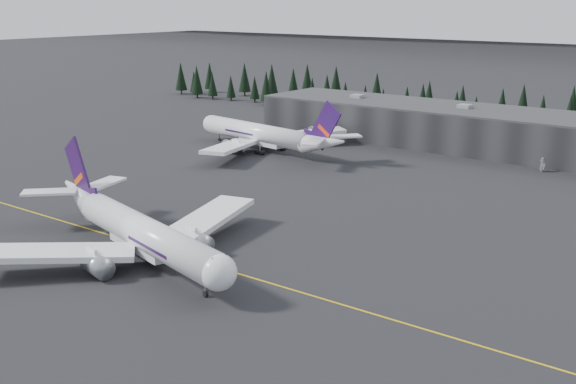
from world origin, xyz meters
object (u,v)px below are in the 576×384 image
Objects in this scene: jet_main at (134,228)px; gse_vehicle_b at (543,169)px; gse_vehicle_a at (312,139)px; jet_parked at (268,135)px; terminal at (494,131)px.

gse_vehicle_b is (37.19, 113.18, -4.60)m from jet_main.
jet_main is 12.59× the size of gse_vehicle_a.
jet_parked reaches higher than gse_vehicle_a.
jet_main is at bearing -21.37° from gse_vehicle_b.
jet_main reaches higher than gse_vehicle_b.
terminal is 58.65m from gse_vehicle_a.
gse_vehicle_b is (22.10, -18.56, -5.62)m from terminal.
terminal reaches higher than gse_vehicle_a.
jet_parked is at bearing -82.02° from gse_vehicle_a.
jet_parked is (-39.70, 87.69, -0.07)m from jet_main.
jet_parked is (-54.79, -44.04, -1.09)m from terminal.
jet_main reaches higher than jet_parked.
jet_parked is 81.13m from gse_vehicle_b.
jet_parked is at bearing -74.84° from gse_vehicle_b.
gse_vehicle_a is at bearing -91.56° from gse_vehicle_b.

